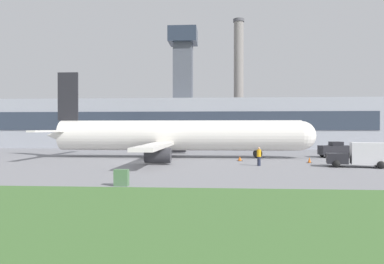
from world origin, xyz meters
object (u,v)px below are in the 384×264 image
at_px(airplane, 175,136).
at_px(baggage_truck, 362,155).
at_px(pushback_tug, 336,150).
at_px(ground_crew_person, 259,156).

distance_m(airplane, baggage_truck, 21.48).
height_order(airplane, pushback_tug, airplane).
xyz_separation_m(airplane, ground_crew_person, (9.34, -9.44, -1.79)).
bearing_deg(baggage_truck, ground_crew_person, 175.39).
relative_size(pushback_tug, ground_crew_person, 2.26).
distance_m(airplane, ground_crew_person, 13.40).
height_order(airplane, baggage_truck, airplane).
bearing_deg(ground_crew_person, airplane, 134.70).
distance_m(pushback_tug, ground_crew_person, 15.67).
bearing_deg(pushback_tug, airplane, -174.61).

